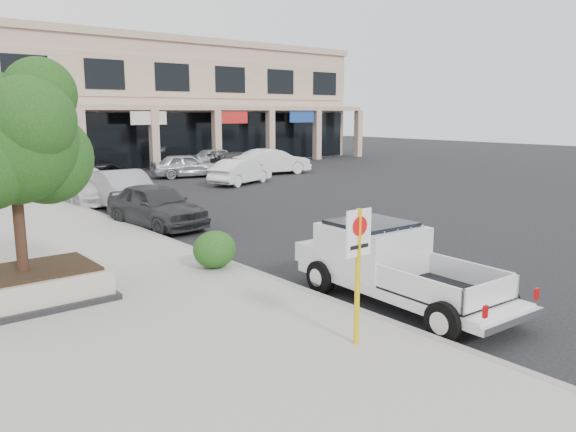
# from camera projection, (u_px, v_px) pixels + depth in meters

# --- Properties ---
(ground) EXTENTS (120.00, 120.00, 0.00)m
(ground) POSITION_uv_depth(u_px,v_px,m) (357.00, 284.00, 13.23)
(ground) COLOR black
(ground) RESTS_ON ground
(sidewalk) EXTENTS (8.00, 52.00, 0.15)m
(sidewalk) POSITION_uv_depth(u_px,v_px,m) (38.00, 267.00, 14.39)
(sidewalk) COLOR gray
(sidewalk) RESTS_ON ground
(curb) EXTENTS (0.20, 52.00, 0.15)m
(curb) POSITION_uv_depth(u_px,v_px,m) (177.00, 244.00, 16.84)
(curb) COLOR gray
(curb) RESTS_ON ground
(strip_mall) EXTENTS (40.55, 12.43, 9.50)m
(strip_mall) POSITION_uv_depth(u_px,v_px,m) (113.00, 102.00, 43.24)
(strip_mall) COLOR tan
(strip_mall) RESTS_ON ground
(planter) EXTENTS (3.20, 2.20, 0.68)m
(planter) POSITION_uv_depth(u_px,v_px,m) (25.00, 287.00, 11.44)
(planter) COLOR black
(planter) RESTS_ON sidewalk
(planter_tree) EXTENTS (2.90, 2.55, 4.00)m
(planter_tree) POSITION_uv_depth(u_px,v_px,m) (17.00, 141.00, 11.11)
(planter_tree) COLOR black
(planter_tree) RESTS_ON planter
(no_parking_sign) EXTENTS (0.55, 0.09, 2.30)m
(no_parking_sign) POSITION_uv_depth(u_px,v_px,m) (358.00, 258.00, 9.16)
(no_parking_sign) COLOR gold
(no_parking_sign) RESTS_ON sidewalk
(hedge) EXTENTS (1.10, 0.99, 0.93)m
(hedge) POSITION_uv_depth(u_px,v_px,m) (215.00, 249.00, 13.95)
(hedge) COLOR #1B4012
(hedge) RESTS_ON sidewalk
(pickup_truck) EXTENTS (2.17, 5.31, 1.65)m
(pickup_truck) POSITION_uv_depth(u_px,v_px,m) (403.00, 267.00, 11.61)
(pickup_truck) COLOR silver
(pickup_truck) RESTS_ON ground
(curb_car_a) EXTENTS (2.24, 4.66, 1.54)m
(curb_car_a) POSITION_uv_depth(u_px,v_px,m) (156.00, 205.00, 19.63)
(curb_car_a) COLOR #292C2D
(curb_car_a) RESTS_ON ground
(curb_car_b) EXTENTS (1.99, 4.98, 1.61)m
(curb_car_b) POSITION_uv_depth(u_px,v_px,m) (124.00, 190.00, 23.09)
(curb_car_b) COLOR gray
(curb_car_b) RESTS_ON ground
(curb_car_c) EXTENTS (2.58, 5.54, 1.56)m
(curb_car_c) POSITION_uv_depth(u_px,v_px,m) (83.00, 185.00, 25.15)
(curb_car_c) COLOR silver
(curb_car_c) RESTS_ON ground
(curb_car_d) EXTENTS (2.75, 5.86, 1.62)m
(curb_car_d) POSITION_uv_depth(u_px,v_px,m) (38.00, 168.00, 32.51)
(curb_car_d) COLOR black
(curb_car_d) RESTS_ON ground
(lot_car_a) EXTENTS (4.61, 2.72, 1.47)m
(lot_car_a) POSITION_uv_depth(u_px,v_px,m) (187.00, 165.00, 34.69)
(lot_car_a) COLOR #AAACB2
(lot_car_a) RESTS_ON ground
(lot_car_b) EXTENTS (4.53, 2.95, 1.41)m
(lot_car_b) POSITION_uv_depth(u_px,v_px,m) (241.00, 172.00, 31.41)
(lot_car_b) COLOR silver
(lot_car_b) RESTS_ON ground
(lot_car_c) EXTENTS (4.83, 2.23, 1.37)m
(lot_car_c) POSITION_uv_depth(u_px,v_px,m) (243.00, 162.00, 37.79)
(lot_car_c) COLOR #303336
(lot_car_c) RESTS_ON ground
(lot_car_d) EXTENTS (5.59, 2.90, 1.51)m
(lot_car_d) POSITION_uv_depth(u_px,v_px,m) (79.00, 167.00, 33.31)
(lot_car_d) COLOR black
(lot_car_d) RESTS_ON ground
(lot_car_e) EXTENTS (4.36, 1.79, 1.48)m
(lot_car_e) POSITION_uv_depth(u_px,v_px,m) (218.00, 158.00, 40.45)
(lot_car_e) COLOR #A4A7AC
(lot_car_e) RESTS_ON ground
(lot_car_f) EXTENTS (5.17, 2.39, 1.64)m
(lot_car_f) POSITION_uv_depth(u_px,v_px,m) (272.00, 162.00, 36.45)
(lot_car_f) COLOR silver
(lot_car_f) RESTS_ON ground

